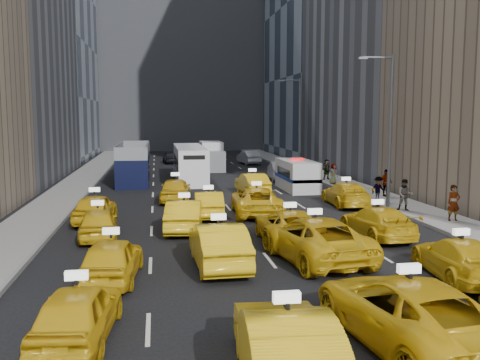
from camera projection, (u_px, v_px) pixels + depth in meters
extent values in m
plane|color=black|center=(282.00, 276.00, 18.47)|extent=(160.00, 160.00, 0.00)
cube|color=gray|center=(75.00, 186.00, 41.36)|extent=(3.00, 90.00, 0.15)
cube|color=gray|center=(335.00, 181.00, 44.59)|extent=(3.00, 90.00, 0.15)
cube|color=slate|center=(94.00, 186.00, 41.58)|extent=(0.15, 90.00, 0.18)
cube|color=slate|center=(318.00, 181.00, 44.37)|extent=(0.15, 90.00, 0.18)
cube|color=slate|center=(180.00, 26.00, 86.69)|extent=(30.00, 12.00, 40.00)
cylinder|color=#595B60|center=(390.00, 133.00, 31.13)|extent=(0.20, 0.20, 9.00)
cylinder|color=#595B60|center=(378.00, 57.00, 30.47)|extent=(1.80, 0.12, 0.12)
cube|color=slate|center=(363.00, 58.00, 30.34)|extent=(0.50, 0.22, 0.12)
cylinder|color=#595B60|center=(300.00, 126.00, 50.74)|extent=(0.20, 0.20, 9.00)
cylinder|color=#595B60|center=(291.00, 80.00, 50.09)|extent=(1.80, 0.12, 0.12)
cube|color=slate|center=(281.00, 81.00, 49.96)|extent=(0.50, 0.22, 0.12)
imported|color=gold|center=(78.00, 312.00, 13.08)|extent=(2.08, 4.32, 1.42)
imported|color=gold|center=(286.00, 348.00, 10.79)|extent=(2.10, 5.19, 1.68)
imported|color=gold|center=(407.00, 310.00, 12.91)|extent=(3.38, 6.17, 1.64)
imported|color=gold|center=(112.00, 259.00, 17.82)|extent=(2.13, 4.47, 1.48)
imported|color=gold|center=(219.00, 245.00, 19.52)|extent=(1.90, 5.00, 1.63)
imported|color=gold|center=(314.00, 238.00, 20.40)|extent=(3.56, 6.31, 1.66)
imported|color=gold|center=(460.00, 258.00, 18.06)|extent=(2.47, 4.99, 1.39)
imported|color=gold|center=(98.00, 223.00, 23.92)|extent=(1.96, 4.26, 1.41)
imported|color=gold|center=(184.00, 215.00, 25.53)|extent=(2.12, 4.76, 1.52)
imported|color=gold|center=(290.00, 227.00, 23.07)|extent=(2.58, 5.35, 1.47)
imported|color=gold|center=(377.00, 222.00, 24.21)|extent=(2.29, 4.98, 1.41)
imported|color=gold|center=(95.00, 208.00, 27.54)|extent=(2.15, 4.55, 1.50)
imported|color=gold|center=(208.00, 204.00, 29.08)|extent=(1.71, 4.37, 1.42)
imported|color=gold|center=(256.00, 201.00, 29.73)|extent=(2.97, 5.74, 1.55)
imported|color=gold|center=(346.00, 194.00, 32.74)|extent=(2.23, 5.06, 1.45)
imported|color=gold|center=(176.00, 190.00, 34.29)|extent=(2.32, 4.75, 1.56)
imported|color=gold|center=(252.00, 184.00, 37.65)|extent=(1.91, 4.60, 1.48)
cube|color=silver|center=(297.00, 175.00, 39.66)|extent=(2.58, 5.68, 2.21)
cylinder|color=black|center=(292.00, 188.00, 37.77)|extent=(0.28, 0.88, 0.88)
cylinder|color=black|center=(316.00, 187.00, 38.05)|extent=(0.28, 0.88, 0.88)
cylinder|color=black|center=(280.00, 181.00, 41.42)|extent=(0.28, 0.88, 0.88)
cylinder|color=black|center=(302.00, 181.00, 41.70)|extent=(0.28, 0.88, 0.88)
cube|color=navy|center=(297.00, 177.00, 39.67)|extent=(2.62, 5.68, 0.25)
cube|color=red|center=(297.00, 159.00, 39.51)|extent=(1.03, 0.44, 0.16)
cube|color=black|center=(134.00, 163.00, 44.72)|extent=(2.64, 10.81, 3.13)
cylinder|color=black|center=(118.00, 182.00, 40.29)|extent=(0.28, 1.10, 1.10)
cylinder|color=black|center=(146.00, 181.00, 40.62)|extent=(0.28, 1.10, 1.10)
cylinder|color=black|center=(124.00, 170.00, 49.08)|extent=(0.28, 1.10, 1.10)
cylinder|color=black|center=(148.00, 169.00, 49.41)|extent=(0.28, 1.10, 1.10)
cube|color=white|center=(190.00, 163.00, 45.59)|extent=(3.24, 11.37, 2.90)
cylinder|color=black|center=(180.00, 181.00, 40.92)|extent=(0.28, 1.10, 1.10)
cylinder|color=black|center=(207.00, 180.00, 41.24)|extent=(0.28, 1.10, 1.10)
cylinder|color=black|center=(176.00, 169.00, 50.16)|extent=(0.28, 1.10, 1.10)
cylinder|color=black|center=(197.00, 168.00, 50.48)|extent=(0.28, 1.10, 1.10)
cube|color=silver|center=(212.00, 156.00, 54.42)|extent=(2.71, 6.39, 2.84)
cylinder|color=black|center=(205.00, 167.00, 52.22)|extent=(0.28, 1.10, 1.10)
cylinder|color=black|center=(223.00, 166.00, 52.50)|extent=(0.28, 1.10, 1.10)
cylinder|color=black|center=(201.00, 163.00, 56.55)|extent=(0.28, 1.10, 1.10)
cylinder|color=black|center=(218.00, 162.00, 56.83)|extent=(0.28, 1.10, 1.10)
imported|color=#9FA1A6|center=(280.00, 170.00, 45.90)|extent=(2.20, 5.08, 1.63)
imported|color=black|center=(134.00, 159.00, 57.69)|extent=(3.25, 6.14, 1.65)
imported|color=slate|center=(216.00, 156.00, 63.76)|extent=(2.56, 5.32, 1.49)
imported|color=black|center=(170.00, 157.00, 61.97)|extent=(1.88, 4.13, 1.37)
imported|color=#B0B3B8|center=(249.00, 157.00, 60.99)|extent=(2.25, 4.87, 1.55)
imported|color=gray|center=(454.00, 203.00, 27.24)|extent=(0.69, 0.47, 1.85)
imported|color=gray|center=(405.00, 195.00, 30.21)|extent=(0.98, 0.78, 1.78)
imported|color=gray|center=(378.00, 189.00, 33.44)|extent=(1.09, 0.71, 1.57)
imported|color=gray|center=(386.00, 183.00, 35.57)|extent=(1.16, 0.82, 1.81)
imported|color=gray|center=(333.00, 174.00, 42.01)|extent=(0.90, 0.70, 1.63)
imported|color=gray|center=(327.00, 169.00, 44.96)|extent=(1.64, 0.82, 1.70)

